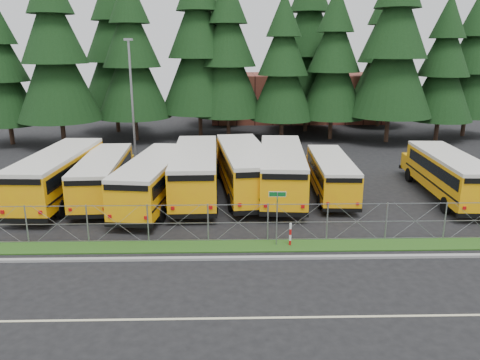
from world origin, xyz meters
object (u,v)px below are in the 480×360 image
bus_6 (330,176)px  street_sign (277,207)px  bus_1 (105,177)px  bus_3 (196,173)px  bus_4 (244,170)px  bus_0 (61,176)px  light_standard (132,96)px  bus_2 (155,181)px  striped_bollard (290,235)px  bus_east (446,176)px  bus_5 (281,172)px

bus_6 → street_sign: (-4.37, -8.28, 0.75)m
bus_1 → bus_3: size_ratio=0.89×
bus_3 → bus_4: bearing=8.1°
bus_0 → bus_4: size_ratio=0.99×
light_standard → bus_4: bearing=-47.4°
bus_1 → bus_3: (5.83, 0.38, 0.18)m
bus_0 → bus_2: (6.15, -1.05, -0.08)m
bus_0 → striped_bollard: 15.79m
street_sign → bus_6: bearing=62.2°
light_standard → bus_east: bearing=-26.5°
bus_4 → light_standard: bearing=126.1°
street_sign → bus_1: bearing=142.9°
bus_0 → bus_3: bus_3 is taller
street_sign → bus_5: bearing=82.3°
light_standard → striped_bollard: bearing=-59.2°
bus_4 → light_standard: 14.05m
bus_east → light_standard: light_standard is taller
striped_bollard → bus_2: bearing=138.5°
bus_1 → bus_5: (11.46, 0.51, 0.17)m
striped_bollard → bus_6: bearing=66.1°
bus_5 → bus_east: bus_5 is taller
bus_2 → bus_east: size_ratio=1.02×
bus_4 → bus_3: bearing=-176.8°
bus_east → bus_5: bearing=178.9°
bus_3 → street_sign: 9.36m
bus_6 → striped_bollard: bus_6 is taller
bus_6 → light_standard: light_standard is taller
bus_2 → bus_0: bearing=177.8°
bus_1 → bus_2: (3.43, -1.16, 0.08)m
bus_5 → striped_bollard: bearing=-88.6°
bus_4 → bus_6: 5.74m
street_sign → striped_bollard: 1.58m
bus_0 → bus_1: (2.72, 0.11, -0.17)m
bus_0 → bus_3: (8.55, 0.49, 0.01)m
bus_3 → bus_east: bearing=-3.7°
bus_0 → street_sign: size_ratio=4.23×
bus_5 → striped_bollard: (-0.46, -8.38, -0.96)m
bus_5 → bus_6: bus_5 is taller
light_standard → bus_6: bearing=-35.0°
bus_6 → light_standard: (-14.84, 10.39, 4.21)m
bus_1 → bus_5: bus_5 is taller
bus_3 → striped_bollard: bearing=-59.4°
bus_3 → striped_bollard: (5.17, -8.25, -0.97)m
bus_4 → striped_bollard: (2.01, -8.78, -0.98)m
street_sign → light_standard: size_ratio=0.28×
light_standard → bus_3: bearing=-60.3°
bus_6 → bus_east: bus_east is taller
street_sign → striped_bollard: (0.67, -0.05, -1.43)m
bus_3 → street_sign: size_ratio=4.27×
bus_1 → bus_4: (8.99, 0.91, 0.19)m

